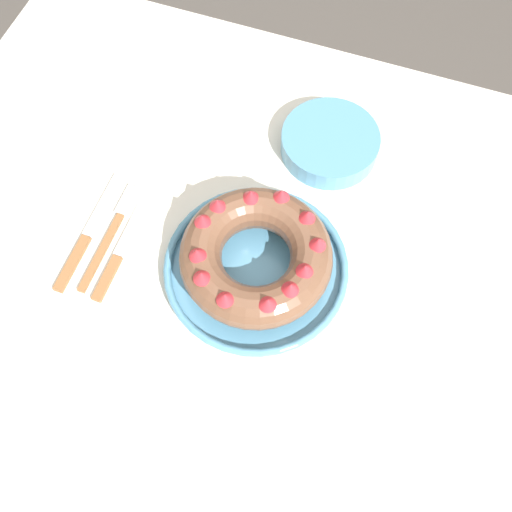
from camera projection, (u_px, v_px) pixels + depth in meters
name	position (u px, v px, depth m)	size (l,w,h in m)	color
ground_plane	(261.00, 394.00, 1.60)	(8.00, 8.00, 0.00)	#4C4742
dining_table	(264.00, 305.00, 1.01)	(1.30, 1.01, 0.75)	silver
serving_dish	(256.00, 269.00, 0.92)	(0.29, 0.29, 0.03)	#518EB2
bundt_cake	(256.00, 256.00, 0.88)	(0.23, 0.23, 0.08)	brown
fork	(113.00, 229.00, 0.97)	(0.02, 0.20, 0.01)	#936038
serving_knife	(86.00, 239.00, 0.96)	(0.02, 0.22, 0.01)	#936038
cake_knife	(117.00, 258.00, 0.94)	(0.02, 0.18, 0.01)	#936038
side_bowl	(330.00, 143.00, 1.02)	(0.17, 0.17, 0.04)	#518EB2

